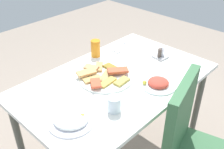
% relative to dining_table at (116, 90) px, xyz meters
% --- Properties ---
extents(dining_table, '(1.24, 0.77, 0.75)m').
position_rel_dining_table_xyz_m(dining_table, '(0.00, 0.00, 0.00)').
color(dining_table, white).
rests_on(dining_table, ground_plane).
extents(dining_chair, '(0.51, 0.51, 0.94)m').
position_rel_dining_table_xyz_m(dining_chair, '(-0.03, 0.57, -0.13)').
color(dining_chair, '#396B43').
rests_on(dining_chair, ground_plane).
extents(pide_platter, '(0.35, 0.35, 0.05)m').
position_rel_dining_table_xyz_m(pide_platter, '(0.04, -0.06, 0.10)').
color(pide_platter, white).
rests_on(pide_platter, dining_table).
extents(salad_plate_greens, '(0.21, 0.21, 0.05)m').
position_rel_dining_table_xyz_m(salad_plate_greens, '(-0.12, 0.23, 0.10)').
color(salad_plate_greens, white).
rests_on(salad_plate_greens, dining_table).
extents(salad_plate_rice, '(0.24, 0.24, 0.04)m').
position_rel_dining_table_xyz_m(salad_plate_rice, '(0.44, 0.11, 0.10)').
color(salad_plate_rice, white).
rests_on(salad_plate_rice, dining_table).
extents(soda_can, '(0.09, 0.09, 0.12)m').
position_rel_dining_table_xyz_m(soda_can, '(-0.12, -0.31, 0.15)').
color(soda_can, orange).
rests_on(soda_can, dining_table).
extents(drinking_glass, '(0.07, 0.07, 0.09)m').
position_rel_dining_table_xyz_m(drinking_glass, '(0.23, 0.20, 0.13)').
color(drinking_glass, silver).
rests_on(drinking_glass, dining_table).
extents(paper_napkin, '(0.14, 0.14, 0.00)m').
position_rel_dining_table_xyz_m(paper_napkin, '(-0.34, -0.27, 0.09)').
color(paper_napkin, white).
rests_on(paper_napkin, dining_table).
extents(fork, '(0.19, 0.05, 0.00)m').
position_rel_dining_table_xyz_m(fork, '(-0.34, -0.28, 0.09)').
color(fork, silver).
rests_on(fork, paper_napkin).
extents(spoon, '(0.18, 0.07, 0.00)m').
position_rel_dining_table_xyz_m(spoon, '(-0.34, -0.25, 0.09)').
color(spoon, silver).
rests_on(spoon, paper_napkin).
extents(condiment_caddy, '(0.10, 0.10, 0.08)m').
position_rel_dining_table_xyz_m(condiment_caddy, '(-0.42, 0.04, 0.11)').
color(condiment_caddy, '#B2B2B7').
rests_on(condiment_caddy, dining_table).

